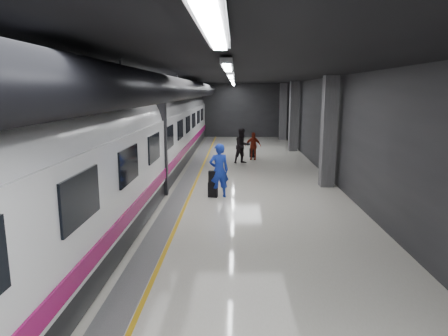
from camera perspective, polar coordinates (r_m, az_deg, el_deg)
ground at (r=14.84m, az=-1.36°, el=-4.26°), size 40.00×40.00×0.00m
platform_hall at (r=15.30m, az=-2.32°, el=9.62°), size 10.02×40.02×4.51m
train at (r=14.96m, az=-13.94°, el=3.63°), size 3.05×38.00×4.05m
traveler_main at (r=14.70m, az=-0.72°, el=-0.37°), size 0.83×0.65×2.01m
suitcase_main at (r=14.86m, az=-1.60°, el=-3.11°), size 0.38×0.27×0.56m
shoulder_bag at (r=14.72m, az=-1.60°, el=-1.26°), size 0.33×0.18×0.44m
traveler_far_a at (r=21.70m, az=2.62°, el=3.17°), size 1.16×1.08×1.91m
traveler_far_b at (r=22.99m, az=4.18°, el=3.16°), size 0.98×0.57×1.57m
suitcase_far at (r=23.85m, az=4.13°, el=2.17°), size 0.39×0.29×0.53m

